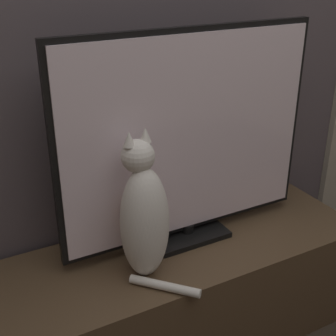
% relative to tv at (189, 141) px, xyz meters
% --- Properties ---
extents(tv_stand, '(1.33, 0.46, 0.42)m').
position_rel_tv_xyz_m(tv_stand, '(-0.04, -0.06, -0.58)').
color(tv_stand, brown).
rests_on(tv_stand, ground_plane).
extents(tv, '(0.93, 0.17, 0.75)m').
position_rel_tv_xyz_m(tv, '(0.00, 0.00, 0.00)').
color(tv, black).
rests_on(tv, tv_stand).
extents(cat, '(0.19, 0.28, 0.49)m').
position_rel_tv_xyz_m(cat, '(-0.23, -0.12, -0.16)').
color(cat, silver).
rests_on(cat, tv_stand).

